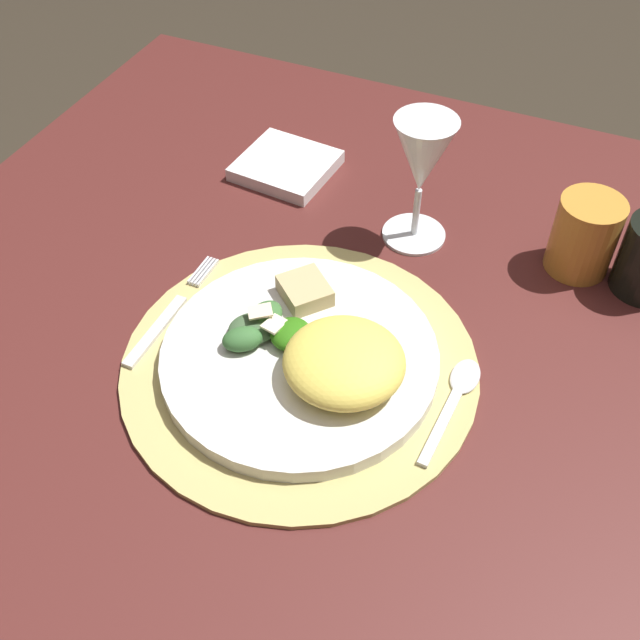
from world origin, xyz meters
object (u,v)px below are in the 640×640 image
wine_glass (422,161)px  amber_tumbler (584,235)px  dining_table (371,428)px  dinner_plate (300,357)px  fork (169,315)px  spoon (458,391)px  napkin (286,166)px

wine_glass → amber_tumbler: bearing=7.5°
dining_table → dinner_plate: dinner_plate is taller
fork → wine_glass: bearing=50.7°
spoon → wine_glass: wine_glass is taller
napkin → spoon: bearing=-40.6°
amber_tumbler → wine_glass: bearing=-172.5°
dinner_plate → dining_table: bearing=60.2°
fork → dinner_plate: bearing=-0.9°
dinner_plate → spoon: bearing=9.9°
fork → amber_tumbler: bearing=34.5°
dinner_plate → napkin: bearing=117.9°
dining_table → wine_glass: 0.33m
napkin → amber_tumbler: (0.38, -0.03, 0.04)m
dining_table → amber_tumbler: (0.17, 0.17, 0.24)m
dinner_plate → spoon: (0.16, 0.03, -0.01)m
napkin → wine_glass: 0.22m
spoon → napkin: napkin is taller
wine_glass → amber_tumbler: wine_glass is taller
fork → napkin: 0.29m
dining_table → wine_glass: bearing=94.9°
fork → wine_glass: 0.32m
spoon → napkin: size_ratio=1.20×
dining_table → fork: (-0.20, -0.09, 0.20)m
spoon → amber_tumbler: size_ratio=1.53×
napkin → wine_glass: (0.19, -0.05, 0.10)m
dining_table → fork: bearing=-156.9°
dining_table → spoon: 0.24m
dinner_plate → spoon: 0.16m
wine_glass → amber_tumbler: 0.20m
dining_table → spoon: spoon is taller
dining_table → wine_glass: size_ratio=7.15×
amber_tumbler → dining_table: bearing=-135.0°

